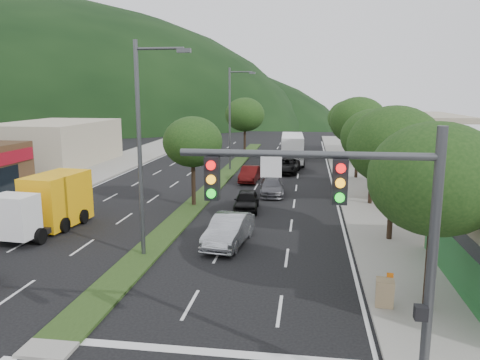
% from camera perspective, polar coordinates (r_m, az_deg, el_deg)
% --- Properties ---
extents(ground, '(160.00, 160.00, 0.00)m').
position_cam_1_polar(ground, '(16.53, -21.54, -18.03)').
color(ground, black).
rests_on(ground, ground).
extents(sidewalk_right, '(5.00, 90.00, 0.15)m').
position_cam_1_polar(sidewalk_right, '(38.52, 15.37, -1.14)').
color(sidewalk_right, gray).
rests_on(sidewalk_right, ground).
extents(sidewalk_left, '(6.00, 90.00, 0.15)m').
position_cam_1_polar(sidewalk_left, '(43.43, -20.24, -0.11)').
color(sidewalk_left, gray).
rests_on(sidewalk_left, ground).
extents(median, '(1.60, 56.00, 0.12)m').
position_cam_1_polar(median, '(41.86, -2.37, 0.14)').
color(median, '#1F3312').
rests_on(median, ground).
extents(traffic_signal, '(6.12, 0.40, 7.00)m').
position_cam_1_polar(traffic_signal, '(11.41, 15.01, -5.41)').
color(traffic_signal, '#47494C').
rests_on(traffic_signal, ground).
extents(gas_canopy, '(12.20, 8.20, 5.25)m').
position_cam_1_polar(gas_canopy, '(36.39, 26.54, 4.72)').
color(gas_canopy, silver).
rests_on(gas_canopy, ground).
extents(bldg_left_far, '(9.00, 14.00, 4.60)m').
position_cam_1_polar(bldg_left_far, '(53.81, -21.49, 4.18)').
color(bldg_left_far, '#B4AB8F').
rests_on(bldg_left_far, ground).
extents(bldg_right_far, '(10.00, 16.00, 5.20)m').
position_cam_1_polar(bldg_right_far, '(57.90, 20.16, 4.98)').
color(bldg_right_far, '#B4AB8F').
rests_on(bldg_right_far, ground).
extents(tree_r_a, '(4.60, 4.60, 6.63)m').
position_cam_1_polar(tree_r_a, '(17.25, 22.78, 0.12)').
color(tree_r_a, black).
rests_on(tree_r_a, sidewalk_right).
extents(tree_r_b, '(4.80, 4.80, 6.94)m').
position_cam_1_polar(tree_r_b, '(24.97, 18.34, 3.96)').
color(tree_r_b, black).
rests_on(tree_r_b, sidewalk_right).
extents(tree_r_c, '(4.40, 4.40, 6.48)m').
position_cam_1_polar(tree_r_c, '(32.86, 15.94, 5.08)').
color(tree_r_c, black).
rests_on(tree_r_c, sidewalk_right).
extents(tree_r_d, '(5.00, 5.00, 7.17)m').
position_cam_1_polar(tree_r_d, '(42.74, 14.24, 6.96)').
color(tree_r_d, black).
rests_on(tree_r_d, sidewalk_right).
extents(tree_r_e, '(4.60, 4.60, 6.71)m').
position_cam_1_polar(tree_r_e, '(52.69, 13.14, 7.35)').
color(tree_r_e, black).
rests_on(tree_r_e, sidewalk_right).
extents(tree_med_near, '(4.00, 4.00, 6.02)m').
position_cam_1_polar(tree_med_near, '(31.56, -5.79, 4.64)').
color(tree_med_near, black).
rests_on(tree_med_near, median).
extents(tree_med_far, '(4.80, 4.80, 6.94)m').
position_cam_1_polar(tree_med_far, '(57.02, 0.59, 7.98)').
color(tree_med_far, black).
rests_on(tree_med_far, median).
extents(streetlight_near, '(2.60, 0.25, 10.00)m').
position_cam_1_polar(streetlight_near, '(21.86, -11.69, 4.83)').
color(streetlight_near, '#47494C').
rests_on(streetlight_near, ground).
extents(streetlight_mid, '(2.60, 0.25, 10.00)m').
position_cam_1_polar(streetlight_mid, '(46.09, -1.01, 8.04)').
color(streetlight_mid, '#47494C').
rests_on(streetlight_mid, ground).
extents(sedan_silver, '(2.19, 4.82, 1.53)m').
position_cam_1_polar(sedan_silver, '(24.06, -1.38, -6.13)').
color(sedan_silver, '#A0A2A7').
rests_on(sedan_silver, ground).
extents(car_queue_a, '(1.79, 3.95, 1.32)m').
position_cam_1_polar(car_queue_a, '(30.87, 0.80, -2.54)').
color(car_queue_a, black).
rests_on(car_queue_a, ground).
extents(car_queue_b, '(2.16, 4.49, 1.26)m').
position_cam_1_polar(car_queue_b, '(35.61, 3.86, -0.82)').
color(car_queue_b, '#505055').
rests_on(car_queue_b, ground).
extents(car_queue_c, '(1.60, 4.16, 1.35)m').
position_cam_1_polar(car_queue_c, '(40.71, 1.22, 0.73)').
color(car_queue_c, '#440B0B').
rests_on(car_queue_c, ground).
extents(car_queue_d, '(2.67, 5.14, 1.38)m').
position_cam_1_polar(car_queue_d, '(45.39, 5.67, 1.74)').
color(car_queue_d, black).
rests_on(car_queue_d, ground).
extents(box_truck, '(2.93, 6.47, 3.10)m').
position_cam_1_polar(box_truck, '(28.50, -22.25, -2.81)').
color(box_truck, white).
rests_on(box_truck, ground).
extents(motorhome, '(2.85, 8.18, 3.10)m').
position_cam_1_polar(motorhome, '(51.40, 6.39, 3.86)').
color(motorhome, white).
rests_on(motorhome, ground).
extents(a_frame_sign, '(0.69, 0.77, 1.40)m').
position_cam_1_polar(a_frame_sign, '(17.84, 17.25, -12.79)').
color(a_frame_sign, tan).
rests_on(a_frame_sign, sidewalk_right).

